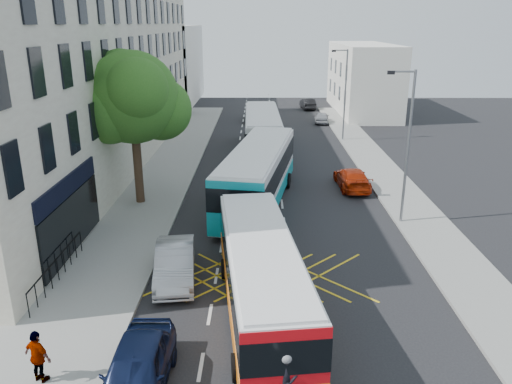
{
  "coord_description": "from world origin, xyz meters",
  "views": [
    {
      "loc": [
        -1.36,
        -13.12,
        10.31
      ],
      "look_at": [
        -1.53,
        10.75,
        2.2
      ],
      "focal_mm": 35.0,
      "sensor_mm": 36.0,
      "label": 1
    }
  ],
  "objects_px": {
    "parked_car_blue": "(137,370)",
    "red_hatchback": "(352,178)",
    "bus_near": "(261,276)",
    "bus_mid": "(258,175)",
    "lamp_near": "(407,140)",
    "parked_car_silver": "(175,263)",
    "lamp_far": "(344,90)",
    "pedestrian_far": "(38,357)",
    "distant_car_dark": "(308,104)",
    "distant_car_grey": "(256,115)",
    "distant_car_silver": "(322,118)",
    "bus_far": "(262,131)",
    "street_tree": "(132,99)"
  },
  "relations": [
    {
      "from": "distant_car_silver",
      "to": "distant_car_dark",
      "type": "bearing_deg",
      "value": -78.55
    },
    {
      "from": "parked_car_silver",
      "to": "distant_car_grey",
      "type": "height_order",
      "value": "parked_car_silver"
    },
    {
      "from": "distant_car_silver",
      "to": "distant_car_dark",
      "type": "relative_size",
      "value": 0.86
    },
    {
      "from": "bus_far",
      "to": "parked_car_blue",
      "type": "relative_size",
      "value": 2.66
    },
    {
      "from": "bus_near",
      "to": "distant_car_dark",
      "type": "xyz_separation_m",
      "value": [
        5.98,
        46.87,
        -0.89
      ]
    },
    {
      "from": "bus_mid",
      "to": "distant_car_grey",
      "type": "height_order",
      "value": "bus_mid"
    },
    {
      "from": "parked_car_silver",
      "to": "parked_car_blue",
      "type": "bearing_deg",
      "value": -97.13
    },
    {
      "from": "bus_mid",
      "to": "distant_car_silver",
      "type": "relative_size",
      "value": 3.54
    },
    {
      "from": "bus_far",
      "to": "red_hatchback",
      "type": "relative_size",
      "value": 2.64
    },
    {
      "from": "bus_far",
      "to": "lamp_near",
      "type": "bearing_deg",
      "value": -66.19
    },
    {
      "from": "red_hatchback",
      "to": "distant_car_silver",
      "type": "height_order",
      "value": "red_hatchback"
    },
    {
      "from": "bus_far",
      "to": "distant_car_silver",
      "type": "relative_size",
      "value": 3.4
    },
    {
      "from": "parked_car_blue",
      "to": "pedestrian_far",
      "type": "relative_size",
      "value": 2.69
    },
    {
      "from": "bus_near",
      "to": "parked_car_silver",
      "type": "distance_m",
      "value": 4.54
    },
    {
      "from": "street_tree",
      "to": "red_hatchback",
      "type": "xyz_separation_m",
      "value": [
        13.22,
        3.14,
        -5.63
      ]
    },
    {
      "from": "distant_car_grey",
      "to": "street_tree",
      "type": "bearing_deg",
      "value": -102.85
    },
    {
      "from": "lamp_far",
      "to": "bus_near",
      "type": "height_order",
      "value": "lamp_far"
    },
    {
      "from": "parked_car_blue",
      "to": "distant_car_silver",
      "type": "bearing_deg",
      "value": 76.15
    },
    {
      "from": "street_tree",
      "to": "bus_near",
      "type": "bearing_deg",
      "value": -58.75
    },
    {
      "from": "lamp_far",
      "to": "pedestrian_far",
      "type": "relative_size",
      "value": 4.72
    },
    {
      "from": "lamp_far",
      "to": "parked_car_silver",
      "type": "bearing_deg",
      "value": -112.87
    },
    {
      "from": "distant_car_grey",
      "to": "bus_far",
      "type": "bearing_deg",
      "value": -86.09
    },
    {
      "from": "lamp_near",
      "to": "parked_car_silver",
      "type": "relative_size",
      "value": 1.76
    },
    {
      "from": "bus_near",
      "to": "bus_mid",
      "type": "relative_size",
      "value": 0.86
    },
    {
      "from": "lamp_near",
      "to": "distant_car_silver",
      "type": "distance_m",
      "value": 28.87
    },
    {
      "from": "street_tree",
      "to": "distant_car_dark",
      "type": "bearing_deg",
      "value": 69.31
    },
    {
      "from": "bus_mid",
      "to": "lamp_near",
      "type": "bearing_deg",
      "value": -11.65
    },
    {
      "from": "bus_far",
      "to": "distant_car_grey",
      "type": "xyz_separation_m",
      "value": [
        -0.58,
        13.9,
        -1.07
      ]
    },
    {
      "from": "lamp_near",
      "to": "parked_car_blue",
      "type": "relative_size",
      "value": 1.76
    },
    {
      "from": "bus_far",
      "to": "pedestrian_far",
      "type": "relative_size",
      "value": 7.14
    },
    {
      "from": "bus_far",
      "to": "distant_car_dark",
      "type": "relative_size",
      "value": 2.94
    },
    {
      "from": "bus_near",
      "to": "bus_mid",
      "type": "bearing_deg",
      "value": 83.84
    },
    {
      "from": "parked_car_silver",
      "to": "pedestrian_far",
      "type": "bearing_deg",
      "value": -121.55
    },
    {
      "from": "bus_mid",
      "to": "parked_car_blue",
      "type": "relative_size",
      "value": 2.77
    },
    {
      "from": "parked_car_silver",
      "to": "pedestrian_far",
      "type": "relative_size",
      "value": 2.69
    },
    {
      "from": "bus_near",
      "to": "bus_mid",
      "type": "distance_m",
      "value": 11.97
    },
    {
      "from": "distant_car_grey",
      "to": "distant_car_dark",
      "type": "relative_size",
      "value": 1.24
    },
    {
      "from": "street_tree",
      "to": "lamp_far",
      "type": "relative_size",
      "value": 1.1
    },
    {
      "from": "parked_car_blue",
      "to": "distant_car_grey",
      "type": "relative_size",
      "value": 0.89
    },
    {
      "from": "lamp_near",
      "to": "bus_far",
      "type": "distance_m",
      "value": 17.52
    },
    {
      "from": "lamp_near",
      "to": "pedestrian_far",
      "type": "height_order",
      "value": "lamp_near"
    },
    {
      "from": "bus_near",
      "to": "parked_car_blue",
      "type": "xyz_separation_m",
      "value": [
        -3.61,
        -4.22,
        -0.79
      ]
    },
    {
      "from": "lamp_near",
      "to": "bus_far",
      "type": "bearing_deg",
      "value": 115.06
    },
    {
      "from": "bus_near",
      "to": "bus_far",
      "type": "height_order",
      "value": "bus_far"
    },
    {
      "from": "bus_near",
      "to": "bus_far",
      "type": "relative_size",
      "value": 0.89
    },
    {
      "from": "lamp_near",
      "to": "lamp_far",
      "type": "xyz_separation_m",
      "value": [
        0.0,
        20.0,
        0.0
      ]
    },
    {
      "from": "bus_mid",
      "to": "distant_car_dark",
      "type": "distance_m",
      "value": 35.46
    },
    {
      "from": "bus_near",
      "to": "pedestrian_far",
      "type": "bearing_deg",
      "value": -156.26
    },
    {
      "from": "distant_car_grey",
      "to": "parked_car_blue",
      "type": "bearing_deg",
      "value": -92.77
    },
    {
      "from": "parked_car_blue",
      "to": "red_hatchback",
      "type": "bearing_deg",
      "value": 63.46
    }
  ]
}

